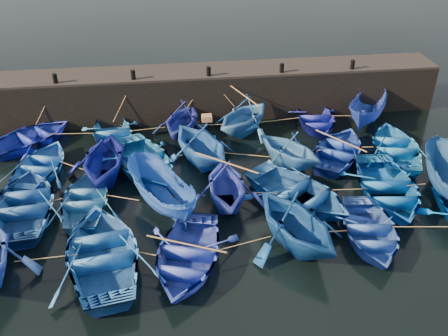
{
  "coord_description": "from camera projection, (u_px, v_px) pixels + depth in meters",
  "views": [
    {
      "loc": [
        -2.45,
        -15.7,
        12.5
      ],
      "look_at": [
        0.0,
        3.2,
        0.7
      ],
      "focal_mm": 40.0,
      "sensor_mm": 36.0,
      "label": 1
    }
  ],
  "objects": [
    {
      "name": "boat_12",
      "position": [
        396.0,
        147.0,
        24.49
      ],
      "size": [
        4.36,
        5.42,
        1.0
      ],
      "primitive_type": "imported",
      "rotation": [
        0.0,
        0.0,
        2.93
      ],
      "color": "blue",
      "rests_on": "ground"
    },
    {
      "name": "quay_top",
      "position": [
        207.0,
        71.0,
        27.59
      ],
      "size": [
        26.0,
        2.5,
        0.12
      ],
      "primitive_type": "cube",
      "color": "black",
      "rests_on": "quay_wall"
    },
    {
      "name": "boat_3",
      "position": [
        244.0,
        115.0,
        26.29
      ],
      "size": [
        5.26,
        5.25,
        2.1
      ],
      "primitive_type": "imported",
      "rotation": [
        0.0,
        0.0,
        -0.8
      ],
      "color": "#275D98",
      "rests_on": "ground"
    },
    {
      "name": "ground",
      "position": [
        234.0,
        224.0,
        20.08
      ],
      "size": [
        120.0,
        120.0,
        0.0
      ],
      "primitive_type": "plane",
      "color": "black",
      "rests_on": "ground"
    },
    {
      "name": "boat_1",
      "position": [
        112.0,
        134.0,
        25.74
      ],
      "size": [
        3.67,
        4.74,
        0.91
      ],
      "primitive_type": "imported",
      "rotation": [
        0.0,
        0.0,
        0.13
      ],
      "color": "#1D5CA1",
      "rests_on": "ground"
    },
    {
      "name": "bollard_0",
      "position": [
        55.0,
        78.0,
        25.79
      ],
      "size": [
        0.24,
        0.24,
        0.5
      ],
      "primitive_type": "cylinder",
      "color": "black",
      "rests_on": "quay_top"
    },
    {
      "name": "boat_15",
      "position": [
        161.0,
        192.0,
        20.47
      ],
      "size": [
        3.63,
        4.86,
        1.77
      ],
      "primitive_type": "imported",
      "rotation": [
        0.0,
        0.0,
        3.62
      ],
      "color": "#1E4CA4",
      "rests_on": "ground"
    },
    {
      "name": "quay_wall",
      "position": [
        207.0,
        93.0,
        28.28
      ],
      "size": [
        26.0,
        2.5,
        2.5
      ],
      "primitive_type": "cube",
      "color": "black",
      "rests_on": "ground"
    },
    {
      "name": "loose_oars",
      "position": [
        255.0,
        153.0,
        21.85
      ],
      "size": [
        10.14,
        12.05,
        1.21
      ],
      "color": "#99724C",
      "rests_on": "ground"
    },
    {
      "name": "boat_9",
      "position": [
        201.0,
        143.0,
        23.49
      ],
      "size": [
        5.23,
        5.52,
        2.29
      ],
      "primitive_type": "imported",
      "rotation": [
        0.0,
        0.0,
        3.58
      ],
      "color": "#1D55A8",
      "rests_on": "ground"
    },
    {
      "name": "boat_16",
      "position": [
        226.0,
        184.0,
        20.7
      ],
      "size": [
        3.46,
        3.98,
        2.05
      ],
      "primitive_type": "imported",
      "rotation": [
        0.0,
        0.0,
        -0.03
      ],
      "color": "#27369E",
      "rests_on": "ground"
    },
    {
      "name": "boat_23",
      "position": [
        296.0,
        221.0,
        18.36
      ],
      "size": [
        5.23,
        5.54,
        2.31
      ],
      "primitive_type": "imported",
      "rotation": [
        0.0,
        0.0,
        0.41
      ],
      "color": "navy",
      "rests_on": "ground"
    },
    {
      "name": "boat_21",
      "position": [
        103.0,
        252.0,
        17.81
      ],
      "size": [
        4.81,
        6.09,
        1.14
      ],
      "primitive_type": "imported",
      "rotation": [
        0.0,
        0.0,
        3.31
      ],
      "color": "#1C5395",
      "rests_on": "ground"
    },
    {
      "name": "bollard_2",
      "position": [
        209.0,
        71.0,
        26.67
      ],
      "size": [
        0.24,
        0.24,
        0.5
      ],
      "primitive_type": "cylinder",
      "color": "black",
      "rests_on": "quay_top"
    },
    {
      "name": "boat_22",
      "position": [
        187.0,
        255.0,
        17.77
      ],
      "size": [
        4.59,
        5.53,
        0.99
      ],
      "primitive_type": "imported",
      "rotation": [
        0.0,
        0.0,
        -0.28
      ],
      "color": "#2A3EB5",
      "rests_on": "ground"
    },
    {
      "name": "boat_19",
      "position": [
        447.0,
        176.0,
        21.53
      ],
      "size": [
        2.61,
        4.74,
        1.73
      ],
      "primitive_type": "imported",
      "rotation": [
        0.0,
        0.0,
        2.93
      ],
      "color": "navy",
      "rests_on": "ground"
    },
    {
      "name": "boat_24",
      "position": [
        370.0,
        231.0,
        19.02
      ],
      "size": [
        3.61,
        4.68,
        0.9
      ],
      "primitive_type": "imported",
      "rotation": [
        0.0,
        0.0,
        -0.13
      ],
      "color": "#244896",
      "rests_on": "ground"
    },
    {
      "name": "boat_13",
      "position": [
        26.0,
        204.0,
        20.37
      ],
      "size": [
        4.16,
        5.48,
        1.07
      ],
      "primitive_type": "imported",
      "rotation": [
        0.0,
        0.0,
        3.24
      ],
      "color": "navy",
      "rests_on": "ground"
    },
    {
      "name": "boat_0",
      "position": [
        32.0,
        137.0,
        25.46
      ],
      "size": [
        5.39,
        5.29,
        0.91
      ],
      "primitive_type": "imported",
      "rotation": [
        0.0,
        0.0,
        2.3
      ],
      "color": "#132198",
      "rests_on": "ground"
    },
    {
      "name": "boat_2",
      "position": [
        182.0,
        119.0,
        26.05
      ],
      "size": [
        4.31,
        4.59,
        1.93
      ],
      "primitive_type": "imported",
      "rotation": [
        0.0,
        0.0,
        -0.38
      ],
      "color": "navy",
      "rests_on": "ground"
    },
    {
      "name": "boat_6",
      "position": [
        41.0,
        165.0,
        23.12
      ],
      "size": [
        4.0,
        4.89,
        0.89
      ],
      "primitive_type": "imported",
      "rotation": [
        0.0,
        0.0,
        2.9
      ],
      "color": "blue",
      "rests_on": "ground"
    },
    {
      "name": "boat_18",
      "position": [
        387.0,
        187.0,
        21.36
      ],
      "size": [
        4.25,
        5.6,
        1.09
      ],
      "primitive_type": "imported",
      "rotation": [
        0.0,
        0.0,
        -0.1
      ],
      "color": "#0C4F98",
      "rests_on": "ground"
    },
    {
      "name": "boat_11",
      "position": [
        339.0,
        150.0,
        24.29
      ],
      "size": [
        5.3,
        5.63,
        0.95
      ],
      "primitive_type": "imported",
      "rotation": [
        0.0,
        0.0,
        2.53
      ],
      "color": "navy",
      "rests_on": "ground"
    },
    {
      "name": "boat_8",
      "position": [
        144.0,
        162.0,
        23.2
      ],
      "size": [
        5.38,
        6.18,
        1.07
      ],
      "primitive_type": "imported",
      "rotation": [
        0.0,
        0.0,
        0.39
      ],
      "color": "#1763A6",
      "rests_on": "ground"
    },
    {
      "name": "bollard_3",
      "position": [
        282.0,
        68.0,
        27.1
      ],
      "size": [
        0.24,
        0.24,
        0.5
      ],
      "primitive_type": "cylinder",
      "color": "black",
      "rests_on": "quay_top"
    },
    {
      "name": "wooden_crate",
      "position": [
        207.0,
        118.0,
        22.86
      ],
      "size": [
        0.47,
        0.41,
        0.27
      ],
      "primitive_type": "cube",
      "color": "olive",
      "rests_on": "boat_9"
    },
    {
      "name": "mooring_ropes",
      "position": [
        220.0,
        146.0,
        23.75
      ],
      "size": [
        17.93,
        11.71,
        2.1
      ],
      "color": "tan",
      "rests_on": "ground"
    },
    {
      "name": "bollard_1",
      "position": [
        133.0,
        75.0,
        26.23
      ],
      "size": [
        0.24,
        0.24,
        0.5
      ],
      "primitive_type": "cylinder",
      "color": "black",
      "rests_on": "quay_top"
    },
    {
      "name": "boat_7",
      "position": [
        104.0,
        157.0,
        22.3
      ],
      "size": [
        4.19,
        4.74,
        2.32
      ],
      "primitive_type": "imported",
      "rotation": [
        0.0,
        0.0,
        3.05
      ],
      "color": "navy",
      "rests_on": "ground"
    },
    {
      "name": "boat_17",
      "position": [
        298.0,
        192.0,
        21.08
      ],
      "size": [
        5.93,
        6.22,
        1.05
      ],
      "primitive_type": "imported",
      "rotation": [
        0.0,
        0.0,
        0.65
      ],
      "color": "#194F8F",
      "rests_on": "ground"
    },
    {
      "name": "boat_14",
      "position": [
        86.0,
        199.0,
        20.82
      ],
      "size": [
        3.03,
        4.22,
        0.87
      ],
      "primitive_type": "imported",
      "rotation": [
        0.0,
        0.0,
        3.15
      ],
      "color": "#2F6EB2",
      "rests_on": "ground"
    },
    {
      "name": "boat_4",
      "position": [
        315.0,
        118.0,
        27.28
      ],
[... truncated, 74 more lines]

